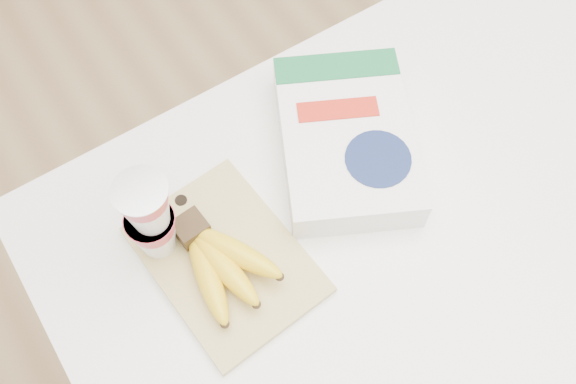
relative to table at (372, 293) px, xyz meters
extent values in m
plane|color=tan|center=(0.00, 0.00, -0.43)|extent=(4.00, 4.00, 0.00)
cube|color=white|center=(0.00, 0.00, 0.00)|extent=(1.14, 0.76, 0.85)
cube|color=#D9C377|center=(-0.29, 0.08, 0.43)|extent=(0.23, 0.30, 0.01)
cube|color=#382816|center=(-0.31, 0.14, 0.46)|extent=(0.05, 0.05, 0.03)
ellipsoid|color=yellow|center=(-0.33, 0.06, 0.46)|extent=(0.07, 0.17, 0.05)
sphere|color=#382816|center=(-0.34, -0.02, 0.46)|extent=(0.01, 0.01, 0.01)
ellipsoid|color=yellow|center=(-0.30, 0.06, 0.46)|extent=(0.06, 0.17, 0.05)
sphere|color=#382816|center=(-0.29, -0.02, 0.46)|extent=(0.01, 0.01, 0.01)
ellipsoid|color=yellow|center=(-0.27, 0.07, 0.47)|extent=(0.11, 0.16, 0.05)
sphere|color=#382816|center=(-0.24, 0.00, 0.47)|extent=(0.01, 0.01, 0.01)
cylinder|color=silver|center=(-0.36, 0.15, 0.62)|extent=(0.08, 0.08, 0.00)
cube|color=white|center=(-0.02, 0.14, 0.46)|extent=(0.33, 0.37, 0.07)
cube|color=#166536|center=(0.04, 0.25, 0.49)|extent=(0.21, 0.15, 0.00)
cylinder|color=#14214D|center=(-0.01, 0.07, 0.49)|extent=(0.14, 0.14, 0.00)
cube|color=red|center=(-0.01, 0.18, 0.49)|extent=(0.14, 0.10, 0.00)
camera|label=1|loc=(-0.41, -0.28, 1.36)|focal=40.00mm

